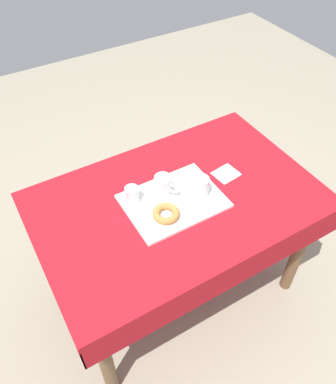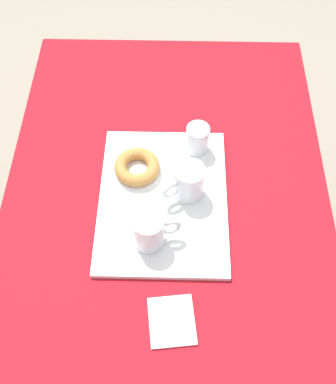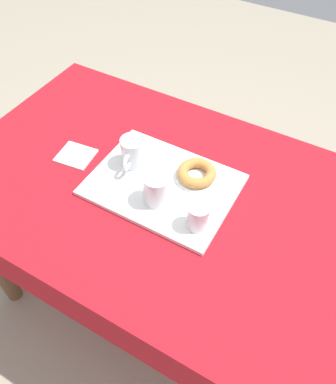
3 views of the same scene
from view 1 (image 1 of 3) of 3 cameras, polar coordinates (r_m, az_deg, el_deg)
name	(u,v)px [view 1 (image 1 of 3)]	position (r m, az deg, el deg)	size (l,w,h in m)	color
ground_plane	(175,284)	(2.41, 1.07, -13.27)	(6.00, 6.00, 0.00)	gray
dining_table	(177,213)	(1.88, 1.33, -3.06)	(1.31, 0.85, 0.75)	#A8141E
serving_tray	(173,201)	(1.79, 0.79, -1.33)	(0.44, 0.33, 0.01)	white
tea_mug_left	(163,186)	(1.78, -0.70, 0.92)	(0.09, 0.11, 0.10)	white
tea_mug_right	(200,187)	(1.78, 4.69, 0.74)	(0.08, 0.12, 0.10)	white
water_glass_near	(132,195)	(1.76, -5.25, -0.48)	(0.06, 0.06, 0.08)	white
donut_plate_left	(166,216)	(1.71, -0.28, -3.57)	(0.13, 0.13, 0.01)	white
sugar_donut_left	(166,213)	(1.70, -0.29, -3.14)	(0.12, 0.12, 0.03)	#BC7F3D
paper_napkin	(226,174)	(1.94, 8.44, 2.63)	(0.12, 0.10, 0.01)	white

